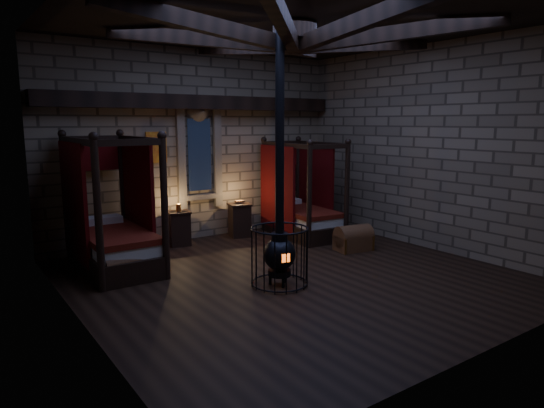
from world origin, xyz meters
TOP-DOWN VIEW (x-y plane):
  - room at (-0.00, 0.09)m, footprint 7.02×7.02m
  - bed_left at (-2.37, 2.28)m, footprint 1.22×2.28m
  - bed_right at (2.03, 2.34)m, footprint 1.29×2.17m
  - trunk_left at (-2.47, 1.36)m, footprint 0.79×0.54m
  - trunk_right at (2.07, 0.63)m, footprint 0.80×0.59m
  - nightstand_left at (-0.71, 3.09)m, footprint 0.54×0.52m
  - nightstand_right at (0.78, 3.03)m, footprint 0.58×0.56m
  - stove at (-0.46, -0.24)m, footprint 0.94×0.94m

SIDE VIEW (x-z plane):
  - trunk_right at x=2.07m, z-range -0.03..0.51m
  - trunk_left at x=-2.47m, z-range -0.03..0.52m
  - nightstand_left at x=-0.71m, z-range -0.07..0.83m
  - nightstand_right at x=0.78m, z-range -0.03..0.82m
  - bed_right at x=2.03m, z-range -0.55..1.62m
  - bed_left at x=-2.37m, z-range -0.60..1.77m
  - stove at x=-0.46m, z-range -1.43..2.62m
  - room at x=0.00m, z-range 1.60..5.89m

